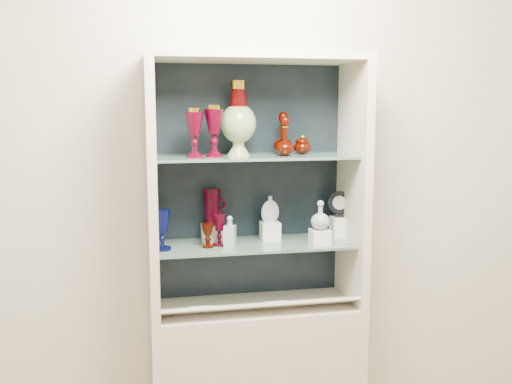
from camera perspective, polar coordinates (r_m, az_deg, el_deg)
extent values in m
cube|color=beige|center=(2.87, -0.87, 2.61)|extent=(3.50, 0.02, 2.80)
cube|color=beige|center=(2.95, 0.00, -18.06)|extent=(1.00, 0.40, 0.75)
cube|color=black|center=(2.85, -0.75, 1.05)|extent=(0.98, 0.02, 1.15)
cube|color=beige|center=(2.62, -10.37, 0.24)|extent=(0.04, 0.40, 1.15)
cube|color=beige|center=(2.80, 9.68, 0.79)|extent=(0.04, 0.40, 1.15)
cube|color=beige|center=(2.65, 0.00, 13.38)|extent=(1.00, 0.40, 0.04)
cube|color=slate|center=(2.74, -0.08, -5.24)|extent=(0.92, 0.34, 0.01)
cube|color=slate|center=(2.67, -0.08, 3.55)|extent=(0.92, 0.34, 0.01)
cube|color=beige|center=(2.69, 0.47, -11.36)|extent=(0.92, 0.17, 0.09)
cube|color=white|center=(2.70, 1.75, -10.97)|extent=(0.10, 0.06, 0.03)
cube|color=white|center=(2.65, -5.75, -11.41)|extent=(0.10, 0.06, 0.03)
cube|color=silver|center=(2.78, -4.41, -4.07)|extent=(0.10, 0.10, 0.08)
cube|color=silver|center=(2.79, 1.42, -3.93)|extent=(0.09, 0.09, 0.09)
cube|color=silver|center=(2.72, 6.42, -4.49)|extent=(0.09, 0.09, 0.07)
cube|color=silver|center=(2.89, 8.31, -3.46)|extent=(0.08, 0.08, 0.10)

